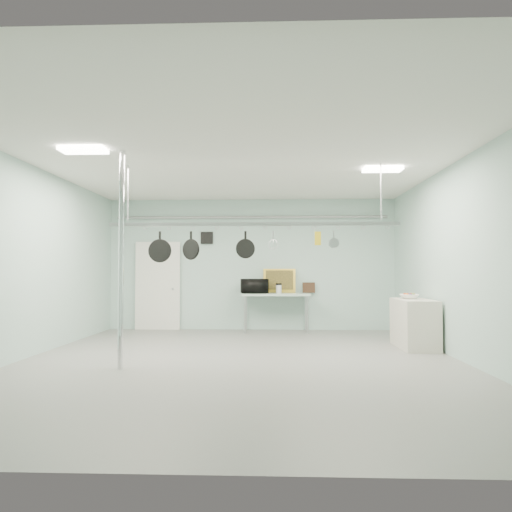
{
  "coord_description": "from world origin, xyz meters",
  "views": [
    {
      "loc": [
        0.51,
        -7.2,
        1.41
      ],
      "look_at": [
        0.22,
        1.0,
        1.7
      ],
      "focal_mm": 32.0,
      "sensor_mm": 36.0,
      "label": 1
    }
  ],
  "objects_px": {
    "prep_table": "(276,296)",
    "skillet_right": "(245,245)",
    "side_cabinet": "(414,324)",
    "fruit_bowl": "(409,296)",
    "pot_rack": "(253,222)",
    "skillet_left": "(160,247)",
    "microwave": "(254,286)",
    "chrome_pole": "(121,259)",
    "coffee_canister": "(279,289)",
    "skillet_mid": "(191,245)"
  },
  "relations": [
    {
      "from": "prep_table",
      "to": "skillet_right",
      "type": "height_order",
      "value": "skillet_right"
    },
    {
      "from": "side_cabinet",
      "to": "fruit_bowl",
      "type": "bearing_deg",
      "value": 104.28
    },
    {
      "from": "pot_rack",
      "to": "skillet_left",
      "type": "relative_size",
      "value": 9.35
    },
    {
      "from": "side_cabinet",
      "to": "microwave",
      "type": "xyz_separation_m",
      "value": [
        -3.06,
        2.15,
        0.63
      ]
    },
    {
      "from": "prep_table",
      "to": "skillet_left",
      "type": "height_order",
      "value": "skillet_left"
    },
    {
      "from": "side_cabinet",
      "to": "chrome_pole",
      "type": "bearing_deg",
      "value": -157.59
    },
    {
      "from": "prep_table",
      "to": "skillet_left",
      "type": "distance_m",
      "value": 3.96
    },
    {
      "from": "side_cabinet",
      "to": "microwave",
      "type": "height_order",
      "value": "microwave"
    },
    {
      "from": "skillet_left",
      "to": "microwave",
      "type": "bearing_deg",
      "value": 67.72
    },
    {
      "from": "skillet_left",
      "to": "prep_table",
      "type": "bearing_deg",
      "value": 61.1
    },
    {
      "from": "coffee_canister",
      "to": "skillet_right",
      "type": "bearing_deg",
      "value": -100.32
    },
    {
      "from": "skillet_right",
      "to": "fruit_bowl",
      "type": "bearing_deg",
      "value": 4.59
    },
    {
      "from": "microwave",
      "to": "skillet_mid",
      "type": "relative_size",
      "value": 1.33
    },
    {
      "from": "fruit_bowl",
      "to": "coffee_canister",
      "type": "bearing_deg",
      "value": 140.6
    },
    {
      "from": "skillet_right",
      "to": "microwave",
      "type": "bearing_deg",
      "value": 71.67
    },
    {
      "from": "chrome_pole",
      "to": "side_cabinet",
      "type": "xyz_separation_m",
      "value": [
        4.85,
        2.0,
        -1.15
      ]
    },
    {
      "from": "microwave",
      "to": "pot_rack",
      "type": "bearing_deg",
      "value": 81.78
    },
    {
      "from": "chrome_pole",
      "to": "microwave",
      "type": "relative_size",
      "value": 5.19
    },
    {
      "from": "skillet_mid",
      "to": "side_cabinet",
      "type": "bearing_deg",
      "value": 43.78
    },
    {
      "from": "chrome_pole",
      "to": "coffee_canister",
      "type": "height_order",
      "value": "chrome_pole"
    },
    {
      "from": "microwave",
      "to": "skillet_right",
      "type": "relative_size",
      "value": 1.37
    },
    {
      "from": "side_cabinet",
      "to": "skillet_right",
      "type": "xyz_separation_m",
      "value": [
        -3.08,
        -1.1,
        1.41
      ]
    },
    {
      "from": "pot_rack",
      "to": "skillet_right",
      "type": "xyz_separation_m",
      "value": [
        -0.13,
        0.0,
        -0.37
      ]
    },
    {
      "from": "microwave",
      "to": "skillet_left",
      "type": "xyz_separation_m",
      "value": [
        -1.45,
        -3.25,
        0.75
      ]
    },
    {
      "from": "chrome_pole",
      "to": "side_cabinet",
      "type": "bearing_deg",
      "value": 22.41
    },
    {
      "from": "skillet_left",
      "to": "skillet_mid",
      "type": "xyz_separation_m",
      "value": [
        0.52,
        0.0,
        0.03
      ]
    },
    {
      "from": "coffee_canister",
      "to": "skillet_right",
      "type": "height_order",
      "value": "skillet_right"
    },
    {
      "from": "skillet_left",
      "to": "side_cabinet",
      "type": "bearing_deg",
      "value": 15.46
    },
    {
      "from": "skillet_left",
      "to": "skillet_right",
      "type": "relative_size",
      "value": 1.14
    },
    {
      "from": "side_cabinet",
      "to": "skillet_left",
      "type": "relative_size",
      "value": 2.34
    },
    {
      "from": "fruit_bowl",
      "to": "skillet_right",
      "type": "bearing_deg",
      "value": -157.47
    },
    {
      "from": "microwave",
      "to": "skillet_mid",
      "type": "bearing_deg",
      "value": 63.97
    },
    {
      "from": "chrome_pole",
      "to": "fruit_bowl",
      "type": "height_order",
      "value": "chrome_pole"
    },
    {
      "from": "side_cabinet",
      "to": "pot_rack",
      "type": "bearing_deg",
      "value": -159.55
    },
    {
      "from": "prep_table",
      "to": "coffee_canister",
      "type": "height_order",
      "value": "coffee_canister"
    },
    {
      "from": "microwave",
      "to": "coffee_canister",
      "type": "distance_m",
      "value": 0.58
    },
    {
      "from": "microwave",
      "to": "coffee_canister",
      "type": "relative_size",
      "value": 3.12
    },
    {
      "from": "prep_table",
      "to": "fruit_bowl",
      "type": "xyz_separation_m",
      "value": [
        2.51,
        -2.04,
        0.11
      ]
    },
    {
      "from": "fruit_bowl",
      "to": "skillet_mid",
      "type": "bearing_deg",
      "value": -162.28
    },
    {
      "from": "side_cabinet",
      "to": "microwave",
      "type": "distance_m",
      "value": 3.79
    },
    {
      "from": "skillet_left",
      "to": "skillet_mid",
      "type": "bearing_deg",
      "value": 1.74
    },
    {
      "from": "side_cabinet",
      "to": "skillet_left",
      "type": "bearing_deg",
      "value": -166.28
    },
    {
      "from": "chrome_pole",
      "to": "fruit_bowl",
      "type": "bearing_deg",
      "value": 24.19
    },
    {
      "from": "skillet_mid",
      "to": "skillet_right",
      "type": "distance_m",
      "value": 0.91
    },
    {
      "from": "prep_table",
      "to": "microwave",
      "type": "height_order",
      "value": "microwave"
    },
    {
      "from": "prep_table",
      "to": "skillet_left",
      "type": "xyz_separation_m",
      "value": [
        -1.95,
        -3.3,
        1.0
      ]
    },
    {
      "from": "skillet_left",
      "to": "skillet_mid",
      "type": "relative_size",
      "value": 1.11
    },
    {
      "from": "chrome_pole",
      "to": "skillet_mid",
      "type": "distance_m",
      "value": 1.27
    },
    {
      "from": "side_cabinet",
      "to": "pot_rack",
      "type": "height_order",
      "value": "pot_rack"
    },
    {
      "from": "prep_table",
      "to": "fruit_bowl",
      "type": "bearing_deg",
      "value": -39.11
    }
  ]
}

